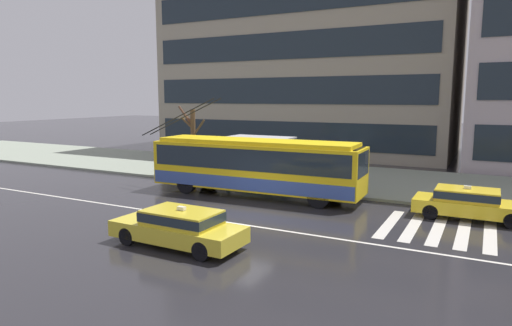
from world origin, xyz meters
The scene contains 18 objects.
ground_plane centered at (0.00, 0.00, 0.00)m, with size 160.00×160.00×0.00m, color #262529.
sidewalk_slab centered at (0.00, 10.35, 0.07)m, with size 80.00×10.00×0.14m, color gray.
crosswalk_stripe_edge_near centered at (6.02, 1.67, 0.00)m, with size 0.44×4.40×0.01m, color beige.
crosswalk_stripe_inner_a centered at (6.92, 1.67, 0.00)m, with size 0.44×4.40×0.01m, color beige.
crosswalk_stripe_center centered at (7.82, 1.67, 0.00)m, with size 0.44×4.40×0.01m, color beige.
crosswalk_stripe_inner_b centered at (8.72, 1.67, 0.00)m, with size 0.44×4.40×0.01m, color beige.
crosswalk_stripe_edge_far centered at (9.62, 1.67, 0.00)m, with size 0.44×4.40×0.01m, color beige.
lane_centre_line centered at (0.00, -1.20, 0.00)m, with size 72.00×0.14×0.01m, color silver.
trolleybus centered at (-1.16, 3.75, 1.60)m, with size 12.55×2.81×5.01m.
taxi_ahead_of_bus centered at (8.80, 3.95, 0.70)m, with size 4.51×1.87×1.39m.
taxi_oncoming_near centered at (0.20, -4.44, 0.70)m, with size 4.73×1.88×1.39m.
bus_shelter centered at (-2.56, 7.26, 2.12)m, with size 3.87×1.85×2.60m.
pedestrian_at_shelter centered at (-4.66, 6.87, 1.72)m, with size 1.25×1.25×1.99m.
pedestrian_approaching_curb centered at (-2.57, 7.70, 1.72)m, with size 1.20×1.20×1.95m.
pedestrian_walking_past centered at (-1.20, 7.19, 1.74)m, with size 1.49×1.49×1.99m.
pedestrian_waiting_by_pole centered at (1.55, 8.29, 1.69)m, with size 0.97×0.97×1.98m.
street_tree_bare centered at (-7.54, 7.21, 2.47)m, with size 1.73×1.25×4.37m.
office_tower_corner_left centered at (-6.08, 25.14, 9.24)m, with size 26.10×15.32×18.47m.
Camera 1 is at (9.34, -16.25, 5.03)m, focal length 31.36 mm.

